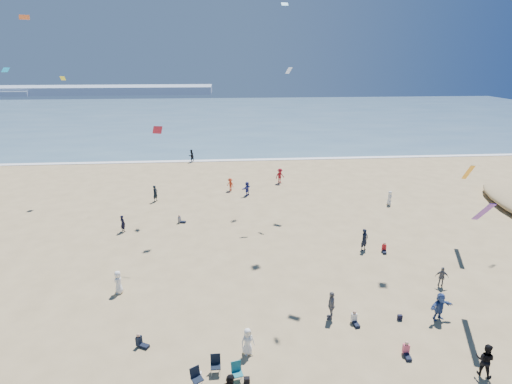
{
  "coord_description": "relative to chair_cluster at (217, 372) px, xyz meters",
  "views": [
    {
      "loc": [
        -0.0,
        -16.54,
        15.63
      ],
      "look_at": [
        2.0,
        8.0,
        7.24
      ],
      "focal_mm": 28.0,
      "sensor_mm": 36.0,
      "label": 1
    }
  ],
  "objects": [
    {
      "name": "seated_group",
      "position": [
        4.86,
        8.36,
        -0.08
      ],
      "size": [
        19.23,
        20.46,
        0.84
      ],
      "color": "white",
      "rests_on": "ground"
    },
    {
      "name": "navy_bag",
      "position": [
        11.34,
        4.01,
        -0.33
      ],
      "size": [
        0.28,
        0.18,
        0.34
      ],
      "primitive_type": "cube",
      "color": "black",
      "rests_on": "ground"
    },
    {
      "name": "surf_line",
      "position": [
        0.67,
        45.29,
        -0.46
      ],
      "size": [
        220.0,
        1.2,
        0.08
      ],
      "primitive_type": "cube",
      "color": "white",
      "rests_on": "ground"
    },
    {
      "name": "ocean",
      "position": [
        0.67,
        95.29,
        -0.47
      ],
      "size": [
        220.0,
        100.0,
        0.06
      ],
      "primitive_type": "cube",
      "color": "#476B84",
      "rests_on": "ground"
    },
    {
      "name": "ground",
      "position": [
        0.67,
        0.29,
        -0.5
      ],
      "size": [
        220.0,
        220.0,
        0.0
      ],
      "primitive_type": "plane",
      "color": "tan",
      "rests_on": "ground"
    },
    {
      "name": "headland_far",
      "position": [
        -59.33,
        170.29,
        1.1
      ],
      "size": [
        110.0,
        20.0,
        3.2
      ],
      "primitive_type": "cube",
      "color": "#7A8EA8",
      "rests_on": "ground"
    },
    {
      "name": "white_tote",
      "position": [
        -0.96,
        0.16,
        -0.3
      ],
      "size": [
        0.35,
        0.2,
        0.4
      ],
      "primitive_type": "cube",
      "color": "white",
      "rests_on": "ground"
    },
    {
      "name": "black_backpack",
      "position": [
        1.49,
        -0.37,
        -0.31
      ],
      "size": [
        0.3,
        0.22,
        0.38
      ],
      "primitive_type": "cube",
      "color": "black",
      "rests_on": "ground"
    },
    {
      "name": "chair_cluster",
      "position": [
        0.0,
        0.0,
        0.0
      ],
      "size": [
        2.77,
        1.52,
        1.0
      ],
      "color": "black",
      "rests_on": "ground"
    },
    {
      "name": "kites_aloft",
      "position": [
        10.8,
        13.76,
        14.04
      ],
      "size": [
        45.63,
        39.44,
        29.23
      ],
      "color": "yellow",
      "rests_on": "ground"
    },
    {
      "name": "standing_flyers",
      "position": [
        5.27,
        17.35,
        0.4
      ],
      "size": [
        28.4,
        47.81,
        1.95
      ],
      "color": "black",
      "rests_on": "ground"
    }
  ]
}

